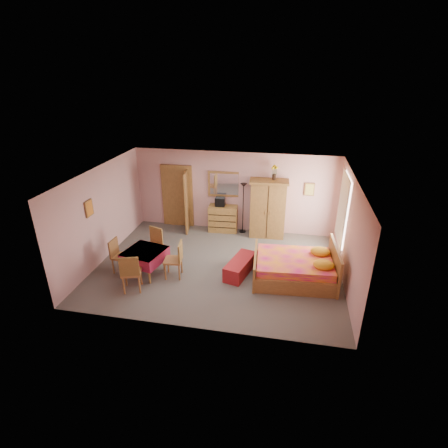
% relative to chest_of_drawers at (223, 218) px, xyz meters
% --- Properties ---
extents(floor, '(6.50, 6.50, 0.00)m').
position_rel_chest_of_drawers_xyz_m(floor, '(0.32, -2.28, -0.44)').
color(floor, '#5F5953').
rests_on(floor, ground).
extents(ceiling, '(6.50, 6.50, 0.00)m').
position_rel_chest_of_drawers_xyz_m(ceiling, '(0.32, -2.28, 2.16)').
color(ceiling, brown).
rests_on(ceiling, wall_back).
extents(wall_back, '(6.50, 0.10, 2.60)m').
position_rel_chest_of_drawers_xyz_m(wall_back, '(0.32, 0.22, 0.86)').
color(wall_back, '#CB9393').
rests_on(wall_back, floor).
extents(wall_front, '(6.50, 0.10, 2.60)m').
position_rel_chest_of_drawers_xyz_m(wall_front, '(0.32, -4.78, 0.86)').
color(wall_front, '#CB9393').
rests_on(wall_front, floor).
extents(wall_left, '(0.10, 5.00, 2.60)m').
position_rel_chest_of_drawers_xyz_m(wall_left, '(-2.93, -2.28, 0.86)').
color(wall_left, '#CB9393').
rests_on(wall_left, floor).
extents(wall_right, '(0.10, 5.00, 2.60)m').
position_rel_chest_of_drawers_xyz_m(wall_right, '(3.57, -2.28, 0.86)').
color(wall_right, '#CB9393').
rests_on(wall_right, floor).
extents(doorway, '(1.06, 0.12, 2.15)m').
position_rel_chest_of_drawers_xyz_m(doorway, '(-1.58, 0.19, 0.59)').
color(doorway, '#9E6B35').
rests_on(doorway, floor).
extents(window, '(0.08, 1.40, 1.95)m').
position_rel_chest_of_drawers_xyz_m(window, '(3.53, -1.08, 1.01)').
color(window, white).
rests_on(window, wall_right).
extents(picture_left, '(0.04, 0.32, 0.42)m').
position_rel_chest_of_drawers_xyz_m(picture_left, '(-2.90, -2.88, 1.26)').
color(picture_left, orange).
rests_on(picture_left, wall_left).
extents(picture_back, '(0.30, 0.04, 0.40)m').
position_rel_chest_of_drawers_xyz_m(picture_back, '(2.67, 0.19, 1.11)').
color(picture_back, '#D8BF59').
rests_on(picture_back, wall_back).
extents(chest_of_drawers, '(0.95, 0.52, 0.87)m').
position_rel_chest_of_drawers_xyz_m(chest_of_drawers, '(0.00, 0.00, 0.00)').
color(chest_of_drawers, '#A47737').
rests_on(chest_of_drawers, floor).
extents(wall_mirror, '(1.06, 0.13, 0.84)m').
position_rel_chest_of_drawers_xyz_m(wall_mirror, '(0.00, 0.21, 1.11)').
color(wall_mirror, white).
rests_on(wall_mirror, wall_back).
extents(stereo, '(0.32, 0.24, 0.29)m').
position_rel_chest_of_drawers_xyz_m(stereo, '(-0.10, -0.01, 0.58)').
color(stereo, black).
rests_on(stereo, chest_of_drawers).
extents(floor_lamp, '(0.23, 0.23, 1.66)m').
position_rel_chest_of_drawers_xyz_m(floor_lamp, '(0.65, 0.03, 0.39)').
color(floor_lamp, black).
rests_on(floor_lamp, floor).
extents(wardrobe, '(1.21, 0.67, 1.85)m').
position_rel_chest_of_drawers_xyz_m(wardrobe, '(1.45, -0.10, 0.49)').
color(wardrobe, olive).
rests_on(wardrobe, floor).
extents(sunflower_vase, '(0.18, 0.18, 0.45)m').
position_rel_chest_of_drawers_xyz_m(sunflower_vase, '(1.58, 0.01, 1.64)').
color(sunflower_vase, gold).
rests_on(sunflower_vase, wardrobe).
extents(bed, '(2.17, 1.76, 0.95)m').
position_rel_chest_of_drawers_xyz_m(bed, '(2.32, -2.47, 0.04)').
color(bed, '#D01476').
rests_on(bed, floor).
extents(bench, '(0.74, 1.29, 0.40)m').
position_rel_chest_of_drawers_xyz_m(bench, '(0.95, -2.50, -0.24)').
color(bench, maroon).
rests_on(bench, floor).
extents(dining_table, '(1.12, 1.12, 0.69)m').
position_rel_chest_of_drawers_xyz_m(dining_table, '(-1.47, -2.99, -0.09)').
color(dining_table, maroon).
rests_on(dining_table, floor).
extents(chair_south, '(0.57, 0.57, 1.00)m').
position_rel_chest_of_drawers_xyz_m(chair_south, '(-1.51, -3.71, 0.06)').
color(chair_south, '#AE703A').
rests_on(chair_south, floor).
extents(chair_north, '(0.57, 0.57, 0.97)m').
position_rel_chest_of_drawers_xyz_m(chair_north, '(-1.52, -2.36, 0.05)').
color(chair_north, brown).
rests_on(chair_north, floor).
extents(chair_west, '(0.44, 0.44, 0.91)m').
position_rel_chest_of_drawers_xyz_m(chair_west, '(-2.14, -2.99, 0.02)').
color(chair_west, '#A86E39').
rests_on(chair_west, floor).
extents(chair_east, '(0.50, 0.50, 0.98)m').
position_rel_chest_of_drawers_xyz_m(chair_east, '(-0.72, -2.96, 0.05)').
color(chair_east, '#AB6F3A').
rests_on(chair_east, floor).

